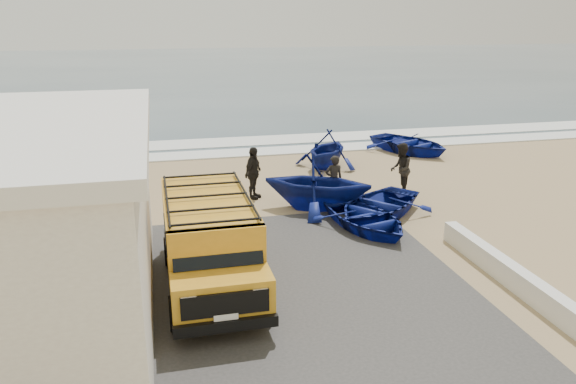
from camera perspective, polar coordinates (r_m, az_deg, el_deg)
ground at (r=15.52m, az=-0.48°, el=-6.41°), size 160.00×160.00×0.00m
slab at (r=13.45m, az=-7.04°, el=-10.43°), size 12.00×10.00×0.05m
ocean at (r=70.19m, az=-10.84°, el=12.13°), size 180.00×88.00×0.01m
surf_line at (r=26.77m, az=-6.16°, el=3.91°), size 180.00×1.60×0.06m
surf_wash at (r=29.19m, az=-6.79°, el=5.01°), size 180.00×2.20×0.04m
parapet at (r=14.82m, az=21.67°, el=-7.79°), size 0.35×6.00×0.55m
van at (r=13.50m, az=-7.96°, el=-4.80°), size 2.17×5.27×2.25m
boat_near_left at (r=17.29m, az=7.90°, el=-2.70°), size 3.31×4.04×0.73m
boat_near_right at (r=18.42m, az=8.99°, el=-1.36°), size 4.75×4.57×0.80m
boat_mid_left at (r=18.80m, az=3.00°, el=0.99°), size 4.63×4.42×1.90m
boat_far_left at (r=24.20m, az=3.98°, el=4.42°), size 3.99×4.09×1.64m
boat_far_right at (r=27.50m, az=12.23°, el=4.85°), size 4.51×5.08×0.87m
fisherman_front at (r=19.48m, az=4.67°, el=1.27°), size 0.64×0.43×1.72m
fisherman_middle at (r=20.82m, az=11.37°, el=2.31°), size 1.04×1.14×1.90m
fisherman_back at (r=19.95m, az=-3.55°, el=1.93°), size 1.02×1.16×1.88m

